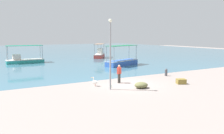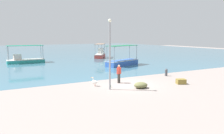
{
  "view_description": "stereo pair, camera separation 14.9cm",
  "coord_description": "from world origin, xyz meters",
  "px_view_note": "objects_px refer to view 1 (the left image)",
  "views": [
    {
      "loc": [
        -10.5,
        -16.08,
        4.35
      ],
      "look_at": [
        0.58,
        4.26,
        1.02
      ],
      "focal_mm": 35.0,
      "sensor_mm": 36.0,
      "label": 1
    },
    {
      "loc": [
        -10.37,
        -16.15,
        4.35
      ],
      "look_at": [
        0.58,
        4.26,
        1.02
      ],
      "focal_mm": 35.0,
      "sensor_mm": 36.0,
      "label": 2
    }
  ],
  "objects_px": {
    "fishing_boat_near_right": "(122,62)",
    "mooring_bollard": "(166,72)",
    "pelican": "(95,82)",
    "fishing_boat_near_left": "(24,59)",
    "lamp_post": "(110,50)",
    "fishing_boat_center": "(100,54)",
    "glass_bottle": "(111,86)",
    "fisherman_standing": "(119,73)",
    "net_pile": "(141,85)",
    "cargo_crate": "(181,81)"
  },
  "relations": [
    {
      "from": "net_pile",
      "to": "cargo_crate",
      "type": "relative_size",
      "value": 1.49
    },
    {
      "from": "fishing_boat_near_right",
      "to": "mooring_bollard",
      "type": "bearing_deg",
      "value": -90.82
    },
    {
      "from": "fishing_boat_near_left",
      "to": "net_pile",
      "type": "distance_m",
      "value": 23.71
    },
    {
      "from": "pelican",
      "to": "fisherman_standing",
      "type": "xyz_separation_m",
      "value": [
        2.51,
        0.12,
        0.53
      ]
    },
    {
      "from": "fishing_boat_near_right",
      "to": "lamp_post",
      "type": "bearing_deg",
      "value": -124.91
    },
    {
      "from": "fishing_boat_near_right",
      "to": "fishing_boat_center",
      "type": "bearing_deg",
      "value": 80.44
    },
    {
      "from": "glass_bottle",
      "to": "fishing_boat_near_right",
      "type": "bearing_deg",
      "value": 54.99
    },
    {
      "from": "pelican",
      "to": "fisherman_standing",
      "type": "height_order",
      "value": "fisherman_standing"
    },
    {
      "from": "pelican",
      "to": "mooring_bollard",
      "type": "relative_size",
      "value": 1.0
    },
    {
      "from": "fishing_boat_near_right",
      "to": "net_pile",
      "type": "height_order",
      "value": "fishing_boat_near_right"
    },
    {
      "from": "fisherman_standing",
      "to": "lamp_post",
      "type": "bearing_deg",
      "value": -136.39
    },
    {
      "from": "pelican",
      "to": "cargo_crate",
      "type": "xyz_separation_m",
      "value": [
        7.27,
        -2.92,
        -0.15
      ]
    },
    {
      "from": "lamp_post",
      "to": "fisherman_standing",
      "type": "bearing_deg",
      "value": 43.61
    },
    {
      "from": "fishing_boat_center",
      "to": "fishing_boat_near_left",
      "type": "bearing_deg",
      "value": -172.23
    },
    {
      "from": "lamp_post",
      "to": "fisherman_standing",
      "type": "height_order",
      "value": "lamp_post"
    },
    {
      "from": "fishing_boat_near_left",
      "to": "lamp_post",
      "type": "bearing_deg",
      "value": -79.82
    },
    {
      "from": "cargo_crate",
      "to": "glass_bottle",
      "type": "bearing_deg",
      "value": 163.42
    },
    {
      "from": "fishing_boat_center",
      "to": "lamp_post",
      "type": "distance_m",
      "value": 26.24
    },
    {
      "from": "lamp_post",
      "to": "mooring_bollard",
      "type": "distance_m",
      "value": 9.02
    },
    {
      "from": "mooring_bollard",
      "to": "fishing_boat_near_left",
      "type": "bearing_deg",
      "value": 121.91
    },
    {
      "from": "fishing_boat_near_left",
      "to": "cargo_crate",
      "type": "bearing_deg",
      "value": -65.49
    },
    {
      "from": "cargo_crate",
      "to": "glass_bottle",
      "type": "xyz_separation_m",
      "value": [
        -6.25,
        1.86,
        -0.12
      ]
    },
    {
      "from": "fishing_boat_near_right",
      "to": "cargo_crate",
      "type": "bearing_deg",
      "value": -97.37
    },
    {
      "from": "fisherman_standing",
      "to": "glass_bottle",
      "type": "height_order",
      "value": "fisherman_standing"
    },
    {
      "from": "pelican",
      "to": "net_pile",
      "type": "bearing_deg",
      "value": -38.33
    },
    {
      "from": "fishing_boat_center",
      "to": "mooring_bollard",
      "type": "distance_m",
      "value": 21.63
    },
    {
      "from": "fishing_boat_near_right",
      "to": "glass_bottle",
      "type": "xyz_separation_m",
      "value": [
        -7.96,
        -11.37,
        -0.47
      ]
    },
    {
      "from": "fishing_boat_near_left",
      "to": "fisherman_standing",
      "type": "bearing_deg",
      "value": -73.89
    },
    {
      "from": "mooring_bollard",
      "to": "fisherman_standing",
      "type": "distance_m",
      "value": 6.39
    },
    {
      "from": "fishing_boat_near_left",
      "to": "glass_bottle",
      "type": "bearing_deg",
      "value": -78.5
    },
    {
      "from": "mooring_bollard",
      "to": "cargo_crate",
      "type": "distance_m",
      "value": 4.03
    },
    {
      "from": "lamp_post",
      "to": "net_pile",
      "type": "relative_size",
      "value": 4.81
    },
    {
      "from": "pelican",
      "to": "net_pile",
      "type": "xyz_separation_m",
      "value": [
        3.13,
        -2.47,
        -0.13
      ]
    },
    {
      "from": "mooring_bollard",
      "to": "pelican",
      "type": "bearing_deg",
      "value": -174.97
    },
    {
      "from": "fisherman_standing",
      "to": "net_pile",
      "type": "relative_size",
      "value": 1.44
    },
    {
      "from": "pelican",
      "to": "lamp_post",
      "type": "height_order",
      "value": "lamp_post"
    },
    {
      "from": "lamp_post",
      "to": "cargo_crate",
      "type": "bearing_deg",
      "value": -10.63
    },
    {
      "from": "fishing_boat_near_left",
      "to": "pelican",
      "type": "xyz_separation_m",
      "value": [
        3.33,
        -20.34,
        -0.2
      ]
    },
    {
      "from": "fishing_boat_near_right",
      "to": "fishing_boat_center",
      "type": "relative_size",
      "value": 1.24
    },
    {
      "from": "fishing_boat_near_right",
      "to": "mooring_bollard",
      "type": "relative_size",
      "value": 7.42
    },
    {
      "from": "fishing_boat_near_right",
      "to": "cargo_crate",
      "type": "relative_size",
      "value": 7.51
    },
    {
      "from": "fishing_boat_near_right",
      "to": "glass_bottle",
      "type": "height_order",
      "value": "fishing_boat_near_right"
    },
    {
      "from": "fishing_boat_center",
      "to": "cargo_crate",
      "type": "xyz_separation_m",
      "value": [
        -3.73,
        -25.22,
        -0.44
      ]
    },
    {
      "from": "fishing_boat_near_right",
      "to": "fisherman_standing",
      "type": "xyz_separation_m",
      "value": [
        -6.48,
        -10.19,
        0.33
      ]
    },
    {
      "from": "pelican",
      "to": "glass_bottle",
      "type": "relative_size",
      "value": 2.96
    },
    {
      "from": "fishing_boat_near_left",
      "to": "net_pile",
      "type": "xyz_separation_m",
      "value": [
        6.46,
        -22.81,
        -0.33
      ]
    },
    {
      "from": "net_pile",
      "to": "mooring_bollard",
      "type": "bearing_deg",
      "value": 29.64
    },
    {
      "from": "pelican",
      "to": "mooring_bollard",
      "type": "xyz_separation_m",
      "value": [
        8.85,
        0.78,
        0.05
      ]
    },
    {
      "from": "glass_bottle",
      "to": "fishing_boat_near_left",
      "type": "bearing_deg",
      "value": 101.5
    },
    {
      "from": "net_pile",
      "to": "glass_bottle",
      "type": "distance_m",
      "value": 2.55
    }
  ]
}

